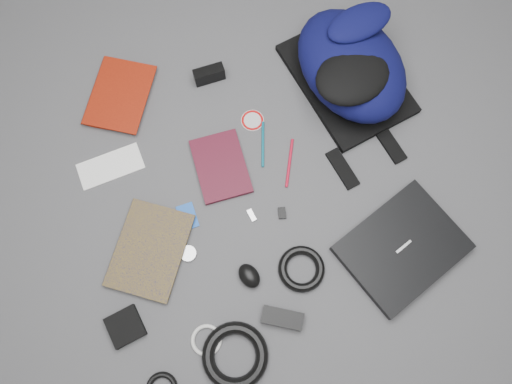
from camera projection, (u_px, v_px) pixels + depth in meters
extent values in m
plane|color=#4F4F51|center=(256.00, 194.00, 1.54)|extent=(4.00, 4.00, 0.00)
cube|color=black|center=(402.00, 248.00, 1.47)|extent=(0.42, 0.39, 0.03)
imported|color=maroon|center=(93.00, 90.00, 1.62)|extent=(0.27, 0.30, 0.03)
imported|color=#9A7D0B|center=(118.00, 241.00, 1.48)|extent=(0.30, 0.33, 0.02)
cube|color=white|center=(110.00, 166.00, 1.56)|extent=(0.21, 0.13, 0.00)
cube|color=#3C0B17|center=(221.00, 166.00, 1.55)|extent=(0.17, 0.23, 0.02)
cube|color=black|center=(209.00, 75.00, 1.62)|extent=(0.10, 0.05, 0.06)
cylinder|color=silver|center=(252.00, 120.00, 1.61)|extent=(0.09, 0.09, 0.00)
cylinder|color=#0C5C71|center=(263.00, 144.00, 1.58)|extent=(0.04, 0.15, 0.01)
cylinder|color=red|center=(289.00, 163.00, 1.56)|extent=(0.06, 0.15, 0.01)
cube|color=blue|center=(188.00, 216.00, 1.51)|extent=(0.06, 0.09, 0.00)
cube|color=black|center=(235.00, 179.00, 1.54)|extent=(0.03, 0.06, 0.01)
cube|color=#B4B4B6|center=(252.00, 215.00, 1.51)|extent=(0.03, 0.04, 0.01)
cube|color=black|center=(282.00, 213.00, 1.51)|extent=(0.02, 0.04, 0.01)
ellipsoid|color=black|center=(249.00, 276.00, 1.45)|extent=(0.08, 0.09, 0.04)
cylinder|color=#A8A8AA|center=(170.00, 242.00, 1.49)|extent=(0.06, 0.06, 0.01)
cylinder|color=#A4A4A6|center=(188.00, 254.00, 1.48)|extent=(0.05, 0.05, 0.01)
torus|color=black|center=(301.00, 269.00, 1.46)|extent=(0.15, 0.15, 0.03)
cube|color=black|center=(282.00, 318.00, 1.42)|extent=(0.13, 0.09, 0.03)
torus|color=black|center=(235.00, 356.00, 1.38)|extent=(0.20, 0.20, 0.04)
cube|color=black|center=(125.00, 327.00, 1.41)|extent=(0.12, 0.12, 0.02)
torus|color=silver|center=(206.00, 340.00, 1.41)|extent=(0.12, 0.12, 0.01)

